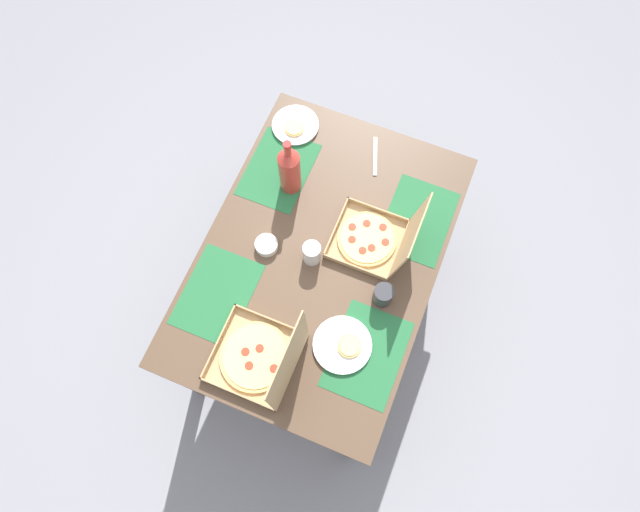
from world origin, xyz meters
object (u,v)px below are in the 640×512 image
object	(u,v)px
pizza_box_corner_right	(376,239)
soda_bottle	(290,170)
pizza_box_center	(262,358)
plate_far_left	(343,345)
plate_far_right	(295,126)
condiment_bowl	(266,245)
cup_clear_right	(312,253)
cup_spare	(383,295)

from	to	relation	value
pizza_box_corner_right	soda_bottle	xyz separation A→B (m)	(-0.12, -0.42, 0.08)
pizza_box_center	soda_bottle	distance (m)	0.75
pizza_box_corner_right	plate_far_left	bearing A→B (deg)	4.27
plate_far_left	pizza_box_corner_right	bearing A→B (deg)	-175.73
plate_far_right	condiment_bowl	bearing A→B (deg)	11.57
pizza_box_center	cup_clear_right	world-z (taller)	pizza_box_center
cup_clear_right	cup_spare	distance (m)	0.32
pizza_box_corner_right	plate_far_right	distance (m)	0.65
pizza_box_center	soda_bottle	bearing A→B (deg)	-164.72
pizza_box_corner_right	cup_clear_right	bearing A→B (deg)	-53.70
plate_far_left	plate_far_right	distance (m)	1.00
plate_far_right	condiment_bowl	distance (m)	0.58
pizza_box_corner_right	soda_bottle	world-z (taller)	soda_bottle
plate_far_left	cup_spare	xyz separation A→B (m)	(-0.23, 0.07, 0.04)
soda_bottle	cup_spare	xyz separation A→B (m)	(0.33, 0.53, -0.08)
soda_bottle	cup_clear_right	size ratio (longest dim) A/B	3.01
pizza_box_corner_right	cup_clear_right	size ratio (longest dim) A/B	2.96
plate_far_right	condiment_bowl	world-z (taller)	condiment_bowl
plate_far_left	cup_spare	bearing A→B (deg)	162.38
cup_clear_right	condiment_bowl	distance (m)	0.19
condiment_bowl	pizza_box_corner_right	bearing A→B (deg)	114.35
pizza_box_center	soda_bottle	xyz separation A→B (m)	(-0.72, -0.20, 0.08)
plate_far_right	cup_clear_right	world-z (taller)	cup_clear_right
cup_spare	cup_clear_right	bearing A→B (deg)	-99.82
soda_bottle	cup_spare	world-z (taller)	soda_bottle
pizza_box_corner_right	plate_far_left	world-z (taller)	pizza_box_corner_right
plate_far_left	cup_spare	distance (m)	0.24
soda_bottle	cup_spare	bearing A→B (deg)	58.20
plate_far_left	cup_clear_right	bearing A→B (deg)	-139.34
cup_clear_right	cup_spare	world-z (taller)	cup_clear_right
pizza_box_corner_right	plate_far_right	size ratio (longest dim) A/B	1.54
plate_far_right	cup_spare	distance (m)	0.87
plate_far_right	cup_spare	bearing A→B (deg)	46.12
plate_far_right	soda_bottle	distance (m)	0.31
pizza_box_corner_right	cup_spare	world-z (taller)	pizza_box_corner_right
plate_far_left	condiment_bowl	world-z (taller)	condiment_bowl
pizza_box_center	pizza_box_corner_right	bearing A→B (deg)	159.90
pizza_box_center	pizza_box_corner_right	distance (m)	0.65
pizza_box_center	condiment_bowl	size ratio (longest dim) A/B	3.73
soda_bottle	condiment_bowl	bearing A→B (deg)	3.79
cup_clear_right	cup_spare	size ratio (longest dim) A/B	1.10
cup_clear_right	pizza_box_center	bearing A→B (deg)	-1.29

